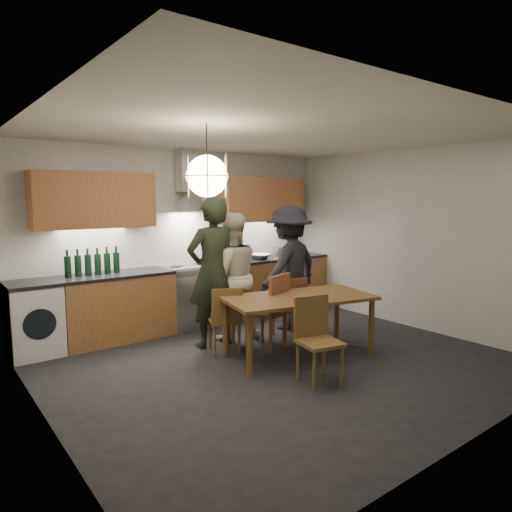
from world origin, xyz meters
TOP-DOWN VIEW (x-y plane):
  - ground at (0.00, 0.00)m, footprint 5.00×5.00m
  - room_shell at (0.00, 0.00)m, footprint 5.02×4.52m
  - counter_run at (0.02, 1.95)m, footprint 5.00×0.62m
  - range_stove at (0.00, 1.94)m, footprint 0.90×0.60m
  - wall_fixtures at (0.00, 2.07)m, footprint 4.30×0.54m
  - pendant_lamp at (-1.00, -0.10)m, footprint 0.43×0.43m
  - dining_table at (0.30, -0.01)m, footprint 1.89×1.24m
  - chair_back_left at (-0.34, 0.60)m, footprint 0.48×0.48m
  - chair_back_mid at (0.21, 0.38)m, footprint 0.55×0.55m
  - chair_back_right at (0.70, 0.57)m, footprint 0.45×0.45m
  - chair_front at (-0.05, -0.65)m, footprint 0.48×0.48m
  - person_left at (-0.30, 0.96)m, footprint 0.70×0.46m
  - person_mid at (0.06, 1.07)m, footprint 0.97×0.84m
  - person_right at (1.01, 0.96)m, footprint 1.27×0.90m
  - mixing_bowl at (1.20, 1.90)m, footprint 0.46×0.46m
  - stock_pot at (1.67, 1.99)m, footprint 0.24×0.24m
  - wine_bottles at (-1.46, 1.99)m, footprint 0.71×0.08m

SIDE VIEW (x-z plane):
  - ground at x=0.00m, z-range 0.00..0.00m
  - range_stove at x=0.00m, z-range -0.02..0.90m
  - counter_run at x=0.02m, z-range 0.00..0.90m
  - chair_back_left at x=-0.34m, z-range 0.06..0.89m
  - chair_back_right at x=0.70m, z-range 0.06..0.90m
  - chair_front at x=-0.05m, z-range 0.06..0.95m
  - chair_back_mid at x=0.21m, z-range 0.07..1.03m
  - dining_table at x=0.30m, z-range 0.28..1.02m
  - person_mid at x=0.06m, z-range 0.00..1.70m
  - person_right at x=1.01m, z-range 0.00..1.78m
  - mixing_bowl at x=1.20m, z-range 0.90..0.99m
  - person_left at x=-0.30m, z-range 0.00..1.91m
  - stock_pot at x=1.67m, z-range 0.90..1.05m
  - wine_bottles at x=-1.46m, z-range 0.90..1.25m
  - room_shell at x=0.00m, z-range 0.40..3.01m
  - wall_fixtures at x=0.00m, z-range 1.32..2.42m
  - pendant_lamp at x=-1.00m, z-range 1.75..2.45m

